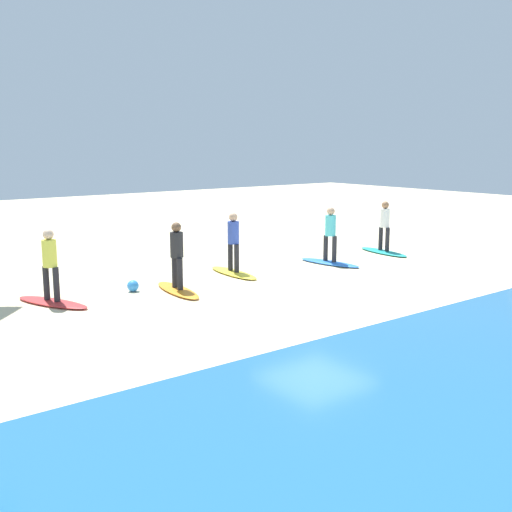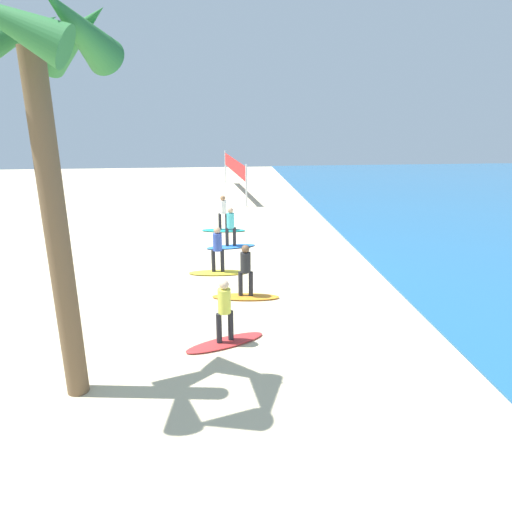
% 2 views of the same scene
% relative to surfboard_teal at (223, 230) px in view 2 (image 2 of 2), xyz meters
% --- Properties ---
extents(ground_plane, '(60.00, 60.00, 0.00)m').
position_rel_surfboard_teal_xyz_m(ground_plane, '(5.33, 2.44, -0.04)').
color(ground_plane, beige).
extents(surfboard_teal, '(0.80, 2.15, 0.09)m').
position_rel_surfboard_teal_xyz_m(surfboard_teal, '(0.00, 0.00, 0.00)').
color(surfboard_teal, teal).
rests_on(surfboard_teal, ground).
extents(surfer_teal, '(0.32, 0.46, 1.64)m').
position_rel_surfboard_teal_xyz_m(surfer_teal, '(0.00, 0.00, 0.99)').
color(surfer_teal, '#232328').
rests_on(surfer_teal, surfboard_teal).
extents(surfboard_blue, '(0.90, 2.16, 0.09)m').
position_rel_surfboard_teal_xyz_m(surfboard_blue, '(2.74, 0.25, 0.00)').
color(surfboard_blue, blue).
rests_on(surfboard_blue, ground).
extents(surfer_blue, '(0.32, 0.46, 1.64)m').
position_rel_surfboard_teal_xyz_m(surfer_blue, '(2.74, 0.25, 0.99)').
color(surfer_blue, '#232328').
rests_on(surfer_blue, surfboard_blue).
extents(surfboard_yellow, '(0.65, 2.12, 0.09)m').
position_rel_surfboard_teal_xyz_m(surfboard_yellow, '(5.90, -0.34, 0.00)').
color(surfboard_yellow, yellow).
rests_on(surfboard_yellow, ground).
extents(surfer_yellow, '(0.32, 0.46, 1.64)m').
position_rel_surfboard_teal_xyz_m(surfer_yellow, '(5.90, -0.34, 0.99)').
color(surfer_yellow, '#232328').
rests_on(surfer_yellow, surfboard_yellow).
extents(surfboard_orange, '(0.79, 2.15, 0.09)m').
position_rel_surfboard_teal_xyz_m(surfboard_orange, '(8.18, 0.49, 0.00)').
color(surfboard_orange, orange).
rests_on(surfboard_orange, ground).
extents(surfer_orange, '(0.32, 0.46, 1.64)m').
position_rel_surfboard_teal_xyz_m(surfer_orange, '(8.18, 0.49, 0.99)').
color(surfer_orange, '#232328').
rests_on(surfer_orange, surfboard_orange).
extents(surfboard_red, '(1.33, 2.15, 0.09)m').
position_rel_surfboard_teal_xyz_m(surfboard_red, '(11.04, -0.23, 0.00)').
color(surfboard_red, red).
rests_on(surfboard_red, ground).
extents(surfer_red, '(0.32, 0.43, 1.64)m').
position_rel_surfboard_teal_xyz_m(surfer_red, '(11.04, -0.23, 0.99)').
color(surfer_red, '#232328').
rests_on(surfer_red, surfboard_red).
extents(volleyball_net, '(9.05, 1.07, 2.50)m').
position_rel_surfboard_teal_xyz_m(volleyball_net, '(-10.02, 1.03, 1.74)').
color(volleyball_net, silver).
rests_on(volleyball_net, ground).
extents(palm_tree, '(2.88, 3.03, 7.60)m').
position_rel_surfboard_teal_xyz_m(palm_tree, '(12.76, -3.36, 6.05)').
color(palm_tree, brown).
rests_on(palm_tree, ground).
extents(beach_ball, '(0.29, 0.29, 0.29)m').
position_rel_surfboard_teal_xyz_m(beach_ball, '(9.03, -0.22, 0.10)').
color(beach_ball, '#338CE5').
rests_on(beach_ball, ground).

